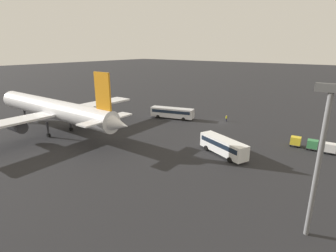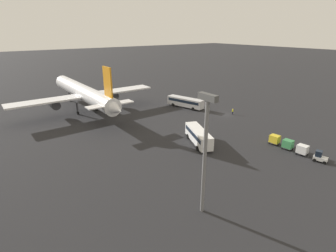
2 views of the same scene
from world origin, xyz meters
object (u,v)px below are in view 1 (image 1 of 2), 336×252
Objects in this scene: worker_person at (226,118)px; shuttle_bus_near at (172,112)px; shuttle_bus_far at (223,145)px; cargo_cart_yellow at (296,141)px; airplane at (54,109)px; cargo_cart_white at (330,148)px; cargo_cart_green at (312,144)px.

shuttle_bus_near is at bearing 25.37° from worker_person.
shuttle_bus_far reaches higher than cargo_cart_yellow.
worker_person is at bearing -44.22° from shuttle_bus_far.
shuttle_bus_far is at bearing 113.42° from worker_person.
airplane is 28.03× the size of worker_person.
shuttle_bus_near reaches higher than cargo_cart_white.
worker_person is (9.65, -22.27, -1.05)m from shuttle_bus_far.
shuttle_bus_far is 6.27× the size of worker_person.
cargo_cart_green is at bearing 159.97° from shuttle_bus_near.
cargo_cart_green is (-22.78, 9.30, 0.32)m from worker_person.
airplane is 39.70m from shuttle_bus_far.
airplane is 22.76× the size of cargo_cart_green.
cargo_cart_white is (-25.89, 9.38, 0.32)m from worker_person.
airplane is 22.76× the size of cargo_cart_yellow.
shuttle_bus_far is (-23.46, 15.72, 0.07)m from shuttle_bus_near.
worker_person is (-13.81, -6.55, -0.99)m from shuttle_bus_near.
shuttle_bus_near is at bearing -4.09° from cargo_cart_white.
cargo_cart_yellow is at bearing -105.14° from shuttle_bus_far.
cargo_cart_green is (-36.58, 2.76, -0.66)m from shuttle_bus_near.
airplane is at bearing 39.45° from shuttle_bus_far.
shuttle_bus_near is 5.93× the size of cargo_cart_yellow.
cargo_cart_green is at bearing 178.37° from cargo_cart_yellow.
airplane is at bearing 25.78° from cargo_cart_green.
worker_person is at bearing -22.22° from cargo_cart_green.
shuttle_bus_far is 20.75m from cargo_cart_white.
shuttle_bus_far is 16.47m from cargo_cart_yellow.
shuttle_bus_far reaches higher than shuttle_bus_near.
cargo_cart_green is 3.11m from cargo_cart_yellow.
airplane is at bearing 27.30° from cargo_cart_yellow.
cargo_cart_white is at bearing 178.44° from cargo_cart_yellow.
airplane is 31.10m from shuttle_bus_near.
shuttle_bus_near is 7.30× the size of worker_person.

